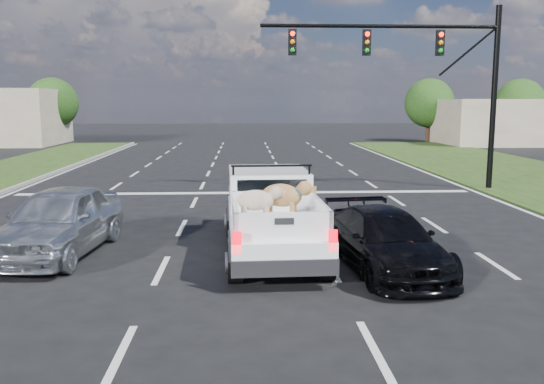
{
  "coord_description": "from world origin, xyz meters",
  "views": [
    {
      "loc": [
        -0.04,
        -11.48,
        3.41
      ],
      "look_at": [
        0.62,
        2.0,
        1.29
      ],
      "focal_mm": 38.0,
      "sensor_mm": 36.0,
      "label": 1
    }
  ],
  "objects_px": {
    "traffic_signal": "(434,67)",
    "silver_sedan": "(59,221)",
    "pickup_truck": "(271,212)",
    "black_coupe": "(385,241)"
  },
  "relations": [
    {
      "from": "traffic_signal",
      "to": "silver_sedan",
      "type": "height_order",
      "value": "traffic_signal"
    },
    {
      "from": "pickup_truck",
      "to": "silver_sedan",
      "type": "bearing_deg",
      "value": 176.7
    },
    {
      "from": "pickup_truck",
      "to": "silver_sedan",
      "type": "distance_m",
      "value": 4.77
    },
    {
      "from": "silver_sedan",
      "to": "black_coupe",
      "type": "distance_m",
      "value": 7.2
    },
    {
      "from": "pickup_truck",
      "to": "silver_sedan",
      "type": "relative_size",
      "value": 1.21
    },
    {
      "from": "silver_sedan",
      "to": "black_coupe",
      "type": "relative_size",
      "value": 1.07
    },
    {
      "from": "traffic_signal",
      "to": "silver_sedan",
      "type": "relative_size",
      "value": 2.02
    },
    {
      "from": "traffic_signal",
      "to": "pickup_truck",
      "type": "distance_m",
      "value": 11.97
    },
    {
      "from": "traffic_signal",
      "to": "black_coupe",
      "type": "distance_m",
      "value": 12.26
    },
    {
      "from": "traffic_signal",
      "to": "pickup_truck",
      "type": "bearing_deg",
      "value": -125.7
    }
  ]
}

